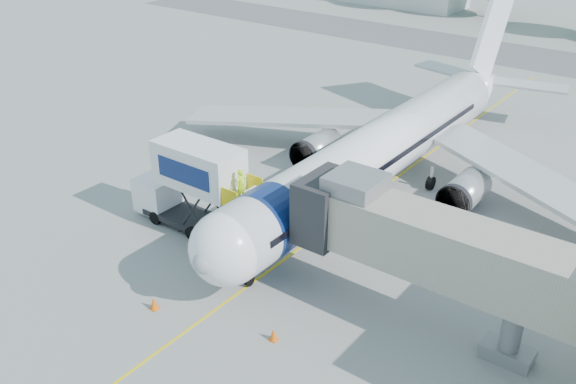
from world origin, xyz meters
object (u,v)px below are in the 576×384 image
Objects in this scene: ground_tug at (144,372)px; catering_hiloader at (192,186)px; jet_bridge at (421,242)px; aircraft at (384,148)px.

catering_hiloader is at bearing 148.23° from ground_tug.
ground_tug is at bearing -54.90° from catering_hiloader.
jet_bridge is 13.06m from ground_tug.
jet_bridge is at bearing -54.30° from aircraft.
aircraft is 21.75m from ground_tug.
catering_hiloader reaches higher than ground_tug.
jet_bridge reaches higher than ground_tug.
jet_bridge is 1.64× the size of catering_hiloader.
ground_tug is (7.37, -10.48, -2.05)m from catering_hiloader.
aircraft reaches higher than catering_hiloader.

